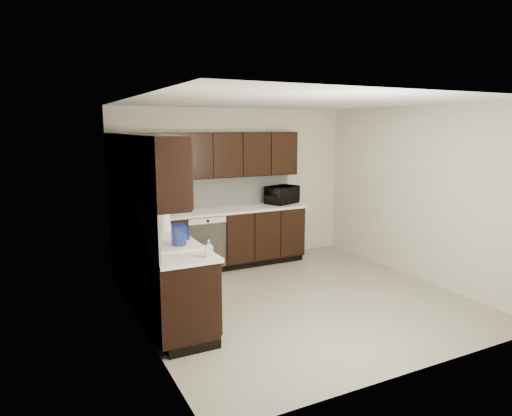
{
  "coord_description": "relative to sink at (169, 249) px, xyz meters",
  "views": [
    {
      "loc": [
        -3.01,
        -4.77,
        2.2
      ],
      "look_at": [
        -0.31,
        0.6,
        1.13
      ],
      "focal_mm": 32.0,
      "sensor_mm": 36.0,
      "label": 1
    }
  ],
  "objects": [
    {
      "name": "paper_towel_roll",
      "position": [
        0.11,
        0.6,
        0.23
      ],
      "size": [
        0.19,
        0.19,
        0.33
      ],
      "primitive_type": "cylinder",
      "rotation": [
        0.0,
        0.0,
        0.28
      ],
      "color": "white",
      "rests_on": "countertop"
    },
    {
      "name": "soap_bottle_a",
      "position": [
        0.2,
        -0.69,
        0.14
      ],
      "size": [
        0.09,
        0.09,
        0.17
      ],
      "primitive_type": "imported",
      "rotation": [
        0.0,
        0.0,
        -0.26
      ],
      "color": "gray",
      "rests_on": "countertop"
    },
    {
      "name": "wall_left",
      "position": [
        -0.32,
        0.01,
        0.37
      ],
      "size": [
        0.02,
        4.0,
        2.5
      ],
      "primitive_type": "cube",
      "color": "beige",
      "rests_on": "floor"
    },
    {
      "name": "wall_right",
      "position": [
        3.68,
        0.01,
        0.37
      ],
      "size": [
        0.02,
        4.0,
        2.5
      ],
      "primitive_type": "cube",
      "color": "beige",
      "rests_on": "floor"
    },
    {
      "name": "dishwasher",
      "position": [
        0.98,
        1.42,
        -0.33
      ],
      "size": [
        0.58,
        0.04,
        0.78
      ],
      "color": "#F7E7CA",
      "rests_on": "lower_cabinets"
    },
    {
      "name": "toaster_oven",
      "position": [
        0.6,
        1.7,
        0.17
      ],
      "size": [
        0.42,
        0.36,
        0.22
      ],
      "primitive_type": "cube",
      "rotation": [
        0.0,
        0.0,
        -0.3
      ],
      "color": "silver",
      "rests_on": "countertop"
    },
    {
      "name": "floor",
      "position": [
        1.68,
        0.01,
        -0.88
      ],
      "size": [
        4.0,
        4.0,
        0.0
      ],
      "primitive_type": "plane",
      "color": "#9F9984",
      "rests_on": "ground"
    },
    {
      "name": "microwave",
      "position": [
        2.43,
        1.74,
        0.2
      ],
      "size": [
        0.62,
        0.53,
        0.29
      ],
      "primitive_type": "imported",
      "rotation": [
        0.0,
        0.0,
        0.39
      ],
      "color": "black",
      "rests_on": "countertop"
    },
    {
      "name": "teal_tumbler",
      "position": [
        0.15,
        1.36,
        0.16
      ],
      "size": [
        0.12,
        0.12,
        0.2
      ],
      "primitive_type": "cylinder",
      "rotation": [
        0.0,
        0.0,
        0.38
      ],
      "color": "#0C8B83",
      "rests_on": "countertop"
    },
    {
      "name": "soap_bottle_b",
      "position": [
        -0.14,
        0.73,
        0.17
      ],
      "size": [
        0.1,
        0.1,
        0.22
      ],
      "primitive_type": "imported",
      "rotation": [
        0.0,
        0.0,
        -0.17
      ],
      "color": "gray",
      "rests_on": "countertop"
    },
    {
      "name": "wall_back",
      "position": [
        1.68,
        2.01,
        0.37
      ],
      "size": [
        4.0,
        0.02,
        2.5
      ],
      "primitive_type": "cube",
      "color": "beige",
      "rests_on": "floor"
    },
    {
      "name": "backsplash",
      "position": [
        0.46,
        1.33,
        0.3
      ],
      "size": [
        3.0,
        2.8,
        0.48
      ],
      "color": "silver",
      "rests_on": "countertop"
    },
    {
      "name": "lower_cabinets",
      "position": [
        0.67,
        1.12,
        -0.47
      ],
      "size": [
        3.0,
        2.8,
        0.9
      ],
      "color": "black",
      "rests_on": "floor"
    },
    {
      "name": "wall_front",
      "position": [
        1.68,
        -1.99,
        0.37
      ],
      "size": [
        4.0,
        0.02,
        2.5
      ],
      "primitive_type": "cube",
      "color": "beige",
      "rests_on": "floor"
    },
    {
      "name": "sink",
      "position": [
        0.0,
        0.0,
        0.0
      ],
      "size": [
        0.54,
        0.82,
        0.42
      ],
      "color": "#F7E7CA",
      "rests_on": "countertop"
    },
    {
      "name": "blue_pitcher",
      "position": [
        0.06,
        -0.18,
        0.18
      ],
      "size": [
        0.21,
        0.21,
        0.24
      ],
      "primitive_type": "cylinder",
      "rotation": [
        0.0,
        0.0,
        0.33
      ],
      "color": "navy",
      "rests_on": "countertop"
    },
    {
      "name": "ceiling",
      "position": [
        1.68,
        0.01,
        1.62
      ],
      "size": [
        4.0,
        4.0,
        0.0
      ],
      "primitive_type": "plane",
      "rotation": [
        3.14,
        0.0,
        0.0
      ],
      "color": "white",
      "rests_on": "wall_back"
    },
    {
      "name": "countertop",
      "position": [
        0.67,
        1.12,
        0.04
      ],
      "size": [
        3.03,
        2.83,
        0.04
      ],
      "color": "white",
      "rests_on": "lower_cabinets"
    },
    {
      "name": "storage_bin",
      "position": [
        0.05,
        1.36,
        0.15
      ],
      "size": [
        0.51,
        0.42,
        0.17
      ],
      "primitive_type": "cube",
      "rotation": [
        0.0,
        0.0,
        0.24
      ],
      "color": "silver",
      "rests_on": "countertop"
    },
    {
      "name": "upper_cabinets",
      "position": [
        0.58,
        1.22,
        0.89
      ],
      "size": [
        3.0,
        2.8,
        0.7
      ],
      "color": "black",
      "rests_on": "wall_back"
    }
  ]
}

